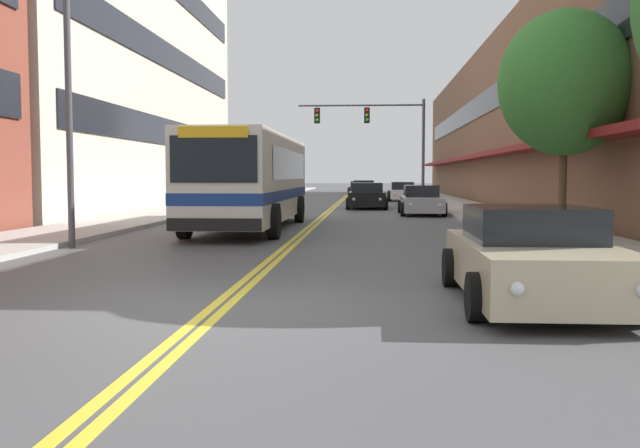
{
  "coord_description": "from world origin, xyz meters",
  "views": [
    {
      "loc": [
        2.0,
        -9.25,
        1.76
      ],
      "look_at": [
        -0.09,
        20.82,
        -0.29
      ],
      "focal_mm": 40.0,
      "sensor_mm": 36.0,
      "label": 1
    }
  ],
  "objects_px": {
    "traffic_signal_mast": "(379,129)",
    "street_lamp_left_near": "(83,57)",
    "city_bus": "(253,177)",
    "car_beige_parked_right_foreground": "(532,258)",
    "car_charcoal_moving_third": "(360,188)",
    "street_tree_right_mid": "(565,83)",
    "car_navy_parked_left_mid": "(258,196)",
    "car_champagne_parked_left_near": "(235,199)",
    "car_slate_blue_moving_second": "(364,190)",
    "fire_hydrant": "(539,226)",
    "car_silver_parked_right_far": "(421,201)",
    "car_black_moving_lead": "(367,196)",
    "car_white_parked_right_mid": "(402,192)"
  },
  "relations": [
    {
      "from": "traffic_signal_mast",
      "to": "street_lamp_left_near",
      "type": "height_order",
      "value": "street_lamp_left_near"
    },
    {
      "from": "car_slate_blue_moving_second",
      "to": "traffic_signal_mast",
      "type": "xyz_separation_m",
      "value": [
        1.02,
        -14.0,
        3.92
      ]
    },
    {
      "from": "car_navy_parked_left_mid",
      "to": "car_white_parked_right_mid",
      "type": "distance_m",
      "value": 13.25
    },
    {
      "from": "car_navy_parked_left_mid",
      "to": "car_white_parked_right_mid",
      "type": "bearing_deg",
      "value": 49.3
    },
    {
      "from": "car_champagne_parked_left_near",
      "to": "fire_hydrant",
      "type": "height_order",
      "value": "car_champagne_parked_left_near"
    },
    {
      "from": "car_black_moving_lead",
      "to": "fire_hydrant",
      "type": "xyz_separation_m",
      "value": [
        4.07,
        -21.62,
        -0.05
      ]
    },
    {
      "from": "car_black_moving_lead",
      "to": "street_lamp_left_near",
      "type": "xyz_separation_m",
      "value": [
        -6.79,
        -21.49,
        3.98
      ]
    },
    {
      "from": "fire_hydrant",
      "to": "car_beige_parked_right_foreground",
      "type": "bearing_deg",
      "value": -103.88
    },
    {
      "from": "street_lamp_left_near",
      "to": "street_tree_right_mid",
      "type": "height_order",
      "value": "street_lamp_left_near"
    },
    {
      "from": "city_bus",
      "to": "car_white_parked_right_mid",
      "type": "bearing_deg",
      "value": 76.88
    },
    {
      "from": "car_beige_parked_right_foreground",
      "to": "car_black_moving_lead",
      "type": "xyz_separation_m",
      "value": [
        -2.38,
        28.46,
        0.03
      ]
    },
    {
      "from": "traffic_signal_mast",
      "to": "fire_hydrant",
      "type": "relative_size",
      "value": 8.16
    },
    {
      "from": "car_navy_parked_left_mid",
      "to": "fire_hydrant",
      "type": "bearing_deg",
      "value": -66.15
    },
    {
      "from": "car_navy_parked_left_mid",
      "to": "car_charcoal_moving_third",
      "type": "bearing_deg",
      "value": 78.35
    },
    {
      "from": "car_slate_blue_moving_second",
      "to": "fire_hydrant",
      "type": "height_order",
      "value": "car_slate_blue_moving_second"
    },
    {
      "from": "car_black_moving_lead",
      "to": "street_lamp_left_near",
      "type": "height_order",
      "value": "street_lamp_left_near"
    },
    {
      "from": "car_white_parked_right_mid",
      "to": "street_lamp_left_near",
      "type": "bearing_deg",
      "value": -105.51
    },
    {
      "from": "city_bus",
      "to": "car_silver_parked_right_far",
      "type": "xyz_separation_m",
      "value": [
        6.24,
        8.92,
        -1.11
      ]
    },
    {
      "from": "car_champagne_parked_left_near",
      "to": "street_tree_right_mid",
      "type": "height_order",
      "value": "street_tree_right_mid"
    },
    {
      "from": "city_bus",
      "to": "car_navy_parked_left_mid",
      "type": "bearing_deg",
      "value": 98.42
    },
    {
      "from": "car_champagne_parked_left_near",
      "to": "street_lamp_left_near",
      "type": "relative_size",
      "value": 0.61
    },
    {
      "from": "car_silver_parked_right_far",
      "to": "traffic_signal_mast",
      "type": "xyz_separation_m",
      "value": [
        -1.78,
        10.54,
        3.95
      ]
    },
    {
      "from": "street_tree_right_mid",
      "to": "car_beige_parked_right_foreground",
      "type": "bearing_deg",
      "value": -106.73
    },
    {
      "from": "car_navy_parked_left_mid",
      "to": "fire_hydrant",
      "type": "distance_m",
      "value": 25.46
    },
    {
      "from": "car_navy_parked_left_mid",
      "to": "traffic_signal_mast",
      "type": "xyz_separation_m",
      "value": [
        6.9,
        2.93,
        3.94
      ]
    },
    {
      "from": "car_beige_parked_right_foreground",
      "to": "street_lamp_left_near",
      "type": "bearing_deg",
      "value": 142.79
    },
    {
      "from": "car_charcoal_moving_third",
      "to": "traffic_signal_mast",
      "type": "distance_m",
      "value": 23.85
    },
    {
      "from": "traffic_signal_mast",
      "to": "car_white_parked_right_mid",
      "type": "bearing_deg",
      "value": 76.28
    },
    {
      "from": "traffic_signal_mast",
      "to": "street_lamp_left_near",
      "type": "xyz_separation_m",
      "value": [
        -7.48,
        -26.09,
        0.06
      ]
    },
    {
      "from": "car_beige_parked_right_foreground",
      "to": "car_slate_blue_moving_second",
      "type": "relative_size",
      "value": 0.95
    },
    {
      "from": "car_champagne_parked_left_near",
      "to": "traffic_signal_mast",
      "type": "xyz_separation_m",
      "value": [
        6.93,
        9.53,
        3.92
      ]
    },
    {
      "from": "car_beige_parked_right_foreground",
      "to": "car_charcoal_moving_third",
      "type": "bearing_deg",
      "value": 93.2
    },
    {
      "from": "car_black_moving_lead",
      "to": "street_tree_right_mid",
      "type": "relative_size",
      "value": 0.76
    },
    {
      "from": "car_black_moving_lead",
      "to": "traffic_signal_mast",
      "type": "distance_m",
      "value": 6.08
    },
    {
      "from": "car_charcoal_moving_third",
      "to": "traffic_signal_mast",
      "type": "height_order",
      "value": "traffic_signal_mast"
    },
    {
      "from": "car_silver_parked_right_far",
      "to": "street_tree_right_mid",
      "type": "xyz_separation_m",
      "value": [
        3.25,
        -11.43,
        3.81
      ]
    },
    {
      "from": "city_bus",
      "to": "car_white_parked_right_mid",
      "type": "height_order",
      "value": "city_bus"
    },
    {
      "from": "car_black_moving_lead",
      "to": "car_charcoal_moving_third",
      "type": "bearing_deg",
      "value": 91.59
    },
    {
      "from": "car_beige_parked_right_foreground",
      "to": "traffic_signal_mast",
      "type": "distance_m",
      "value": 33.33
    },
    {
      "from": "city_bus",
      "to": "traffic_signal_mast",
      "type": "height_order",
      "value": "traffic_signal_mast"
    },
    {
      "from": "car_navy_parked_left_mid",
      "to": "car_slate_blue_moving_second",
      "type": "relative_size",
      "value": 0.87
    },
    {
      "from": "car_navy_parked_left_mid",
      "to": "city_bus",
      "type": "bearing_deg",
      "value": -81.58
    },
    {
      "from": "city_bus",
      "to": "street_lamp_left_near",
      "type": "height_order",
      "value": "street_lamp_left_near"
    },
    {
      "from": "city_bus",
      "to": "car_charcoal_moving_third",
      "type": "xyz_separation_m",
      "value": [
        3.0,
        42.93,
        -1.14
      ]
    },
    {
      "from": "car_charcoal_moving_third",
      "to": "street_tree_right_mid",
      "type": "distance_m",
      "value": 46.06
    },
    {
      "from": "traffic_signal_mast",
      "to": "street_lamp_left_near",
      "type": "distance_m",
      "value": 27.14
    },
    {
      "from": "car_navy_parked_left_mid",
      "to": "car_silver_parked_right_far",
      "type": "distance_m",
      "value": 11.55
    },
    {
      "from": "car_champagne_parked_left_near",
      "to": "car_black_moving_lead",
      "type": "relative_size",
      "value": 0.98
    },
    {
      "from": "car_black_moving_lead",
      "to": "car_slate_blue_moving_second",
      "type": "relative_size",
      "value": 1.0
    },
    {
      "from": "traffic_signal_mast",
      "to": "car_silver_parked_right_far",
      "type": "bearing_deg",
      "value": -80.39
    }
  ]
}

